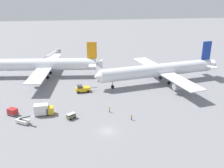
% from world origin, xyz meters
% --- Properties ---
extents(ground_plane, '(600.00, 600.00, 0.00)m').
position_xyz_m(ground_plane, '(0.00, 0.00, 0.00)').
color(ground_plane, gray).
extents(airliner_at_gate_left, '(55.86, 47.88, 15.63)m').
position_xyz_m(airliner_at_gate_left, '(-22.63, 51.63, 5.52)').
color(airliner_at_gate_left, white).
rests_on(airliner_at_gate_left, ground).
extents(airliner_being_pushed, '(55.73, 47.65, 16.22)m').
position_xyz_m(airliner_being_pushed, '(26.98, 35.36, 5.42)').
color(airliner_being_pushed, white).
rests_on(airliner_being_pushed, ground).
extents(pushback_tug, '(8.59, 3.47, 3.02)m').
position_xyz_m(pushback_tug, '(-5.43, 30.03, 1.28)').
color(pushback_tug, gold).
rests_on(pushback_tug, ground).
extents(gse_container_dolly_flat, '(3.88, 3.64, 2.15)m').
position_xyz_m(gse_container_dolly_flat, '(-27.75, 14.23, 1.17)').
color(gse_container_dolly_flat, slate).
rests_on(gse_container_dolly_flat, ground).
extents(gse_catering_truck_tall, '(5.92, 2.60, 3.50)m').
position_xyz_m(gse_catering_truck_tall, '(-18.19, 12.86, 1.76)').
color(gse_catering_truck_tall, gold).
rests_on(gse_catering_truck_tall, ground).
extents(gse_baggage_cart_near_cluster, '(3.14, 2.84, 1.71)m').
position_xyz_m(gse_baggage_cart_near_cluster, '(-9.81, 8.95, 0.86)').
color(gse_baggage_cart_near_cluster, '#666B4C').
rests_on(gse_baggage_cart_near_cluster, ground).
extents(gse_belt_loader_portside, '(4.81, 3.71, 3.02)m').
position_xyz_m(gse_belt_loader_portside, '(-23.68, 8.18, 0.83)').
color(gse_belt_loader_portside, silver).
rests_on(gse_belt_loader_portside, ground).
extents(ground_crew_wing_walker_right, '(0.36, 0.36, 1.74)m').
position_xyz_m(ground_crew_wing_walker_right, '(2.27, 11.31, 0.91)').
color(ground_crew_wing_walker_right, '#4C4C51').
rests_on(ground_crew_wing_walker_right, ground).
extents(ground_crew_ramp_agent_by_cones, '(0.50, 0.36, 1.74)m').
position_xyz_m(ground_crew_ramp_agent_by_cones, '(8.05, 5.28, 0.91)').
color(ground_crew_ramp_agent_by_cones, '#2D3351').
rests_on(ground_crew_ramp_agent_by_cones, ground).
extents(jet_bridge, '(8.07, 18.33, 5.75)m').
position_xyz_m(jet_bridge, '(-18.86, 76.96, 3.98)').
color(jet_bridge, '#B7B7BC').
rests_on(jet_bridge, ground).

